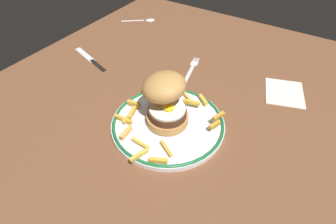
{
  "coord_description": "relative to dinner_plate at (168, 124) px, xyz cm",
  "views": [
    {
      "loc": [
        -44.39,
        -28.72,
        48.36
      ],
      "look_at": [
        -3.64,
        -2.8,
        4.6
      ],
      "focal_mm": 30.2,
      "sensor_mm": 36.0,
      "label": 1
    }
  ],
  "objects": [
    {
      "name": "fork",
      "position": [
        24.62,
        7.15,
        -0.66
      ],
      "size": [
        14.32,
        4.76,
        0.36
      ],
      "color": "silver",
      "rests_on": "ground_plane"
    },
    {
      "name": "knife",
      "position": [
        11.71,
        35.99,
        -0.58
      ],
      "size": [
        6.98,
        17.59,
        0.7
      ],
      "color": "black",
      "rests_on": "ground_plane"
    },
    {
      "name": "dinner_plate",
      "position": [
        0.0,
        0.0,
        0.0
      ],
      "size": [
        27.13,
        27.13,
        1.6
      ],
      "color": "silver",
      "rests_on": "ground_plane"
    },
    {
      "name": "burger",
      "position": [
        0.79,
        1.21,
        6.86
      ],
      "size": [
        14.42,
        14.63,
        12.27
      ],
      "color": "#BE8444",
      "rests_on": "dinner_plate"
    },
    {
      "name": "spoon",
      "position": [
        45.52,
        39.15,
        -0.48
      ],
      "size": [
        9.52,
        11.53,
        0.9
      ],
      "color": "silver",
      "rests_on": "ground_plane"
    },
    {
      "name": "fries_pile",
      "position": [
        0.19,
        2.51,
        1.56
      ],
      "size": [
        27.23,
        23.48,
        2.82
      ],
      "color": "gold",
      "rests_on": "dinner_plate"
    },
    {
      "name": "napkin",
      "position": [
        28.13,
        -20.19,
        -0.64
      ],
      "size": [
        14.44,
        13.28,
        0.4
      ],
      "primitive_type": "cube",
      "rotation": [
        0.0,
        0.0,
        0.32
      ],
      "color": "silver",
      "rests_on": "ground_plane"
    },
    {
      "name": "ground_plane",
      "position": [
        3.64,
        2.8,
        -2.84
      ],
      "size": [
        127.91,
        105.54,
        4.0
      ],
      "primitive_type": "cube",
      "color": "brown"
    }
  ]
}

